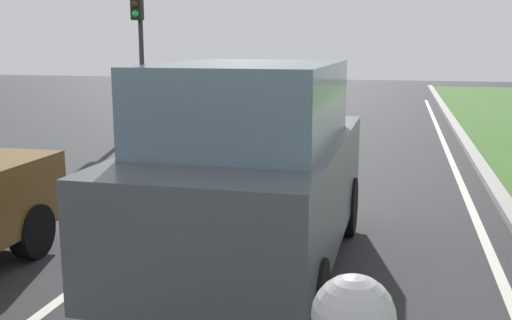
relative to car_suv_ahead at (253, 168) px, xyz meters
name	(u,v)px	position (x,y,z in m)	size (l,w,h in m)	color
ground_plane	(267,172)	(-0.97, 5.12, -1.17)	(60.00, 60.00, 0.00)	#2D2D30
lane_line_center	(232,170)	(-1.67, 5.12, -1.16)	(0.12, 32.00, 0.01)	silver
lane_line_right_edge	(460,181)	(2.63, 5.12, -1.16)	(0.12, 32.00, 0.01)	silver
curb_right	(489,180)	(3.13, 5.12, -1.11)	(0.24, 48.00, 0.12)	#9E9B93
car_suv_ahead	(253,168)	(0.00, 0.00, 0.00)	(2.01, 4.52, 2.28)	#474C51
traffic_light_overhead_left	(139,28)	(-6.05, 10.68, 1.73)	(0.32, 0.50, 4.30)	#2D2D2D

